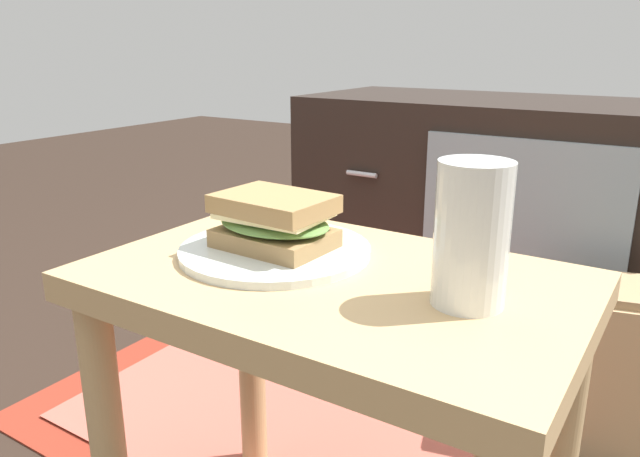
# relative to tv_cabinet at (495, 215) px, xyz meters

# --- Properties ---
(side_table) EXTENTS (0.56, 0.36, 0.46)m
(side_table) POSITION_rel_tv_cabinet_xyz_m (0.09, -0.95, 0.08)
(side_table) COLOR tan
(side_table) RESTS_ON ground
(tv_cabinet) EXTENTS (0.96, 0.46, 0.58)m
(tv_cabinet) POSITION_rel_tv_cabinet_xyz_m (0.00, 0.00, 0.00)
(tv_cabinet) COLOR black
(tv_cabinet) RESTS_ON ground
(area_rug) EXTENTS (0.97, 0.72, 0.01)m
(area_rug) POSITION_rel_tv_cabinet_xyz_m (-0.19, -0.63, -0.29)
(area_rug) COLOR maroon
(area_rug) RESTS_ON ground
(plate) EXTENTS (0.24, 0.24, 0.01)m
(plate) POSITION_rel_tv_cabinet_xyz_m (0.00, -0.93, 0.17)
(plate) COLOR silver
(plate) RESTS_ON side_table
(sandwich_front) EXTENTS (0.15, 0.11, 0.07)m
(sandwich_front) POSITION_rel_tv_cabinet_xyz_m (0.00, -0.93, 0.21)
(sandwich_front) COLOR #9E7A4C
(sandwich_front) RESTS_ON plate
(beer_glass) EXTENTS (0.07, 0.07, 0.15)m
(beer_glass) POSITION_rel_tv_cabinet_xyz_m (0.25, -0.95, 0.24)
(beer_glass) COLOR silver
(beer_glass) RESTS_ON side_table
(paper_bag) EXTENTS (0.26, 0.20, 0.31)m
(paper_bag) POSITION_rel_tv_cabinet_xyz_m (0.31, -0.40, -0.14)
(paper_bag) COLOR tan
(paper_bag) RESTS_ON ground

